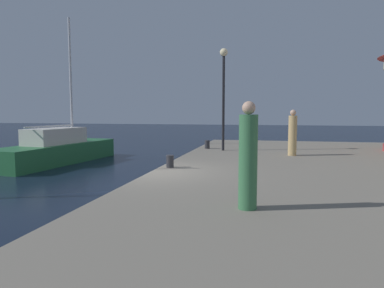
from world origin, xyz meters
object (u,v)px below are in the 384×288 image
(person_near_carousel, at_px, (293,134))
(sailboat_green, at_px, (57,150))
(person_mid_promenade, at_px, (248,159))
(bollard_north, at_px, (207,144))
(lamp_post_mid_promenade, at_px, (224,82))
(bollard_center, at_px, (170,161))

(person_near_carousel, bearing_deg, sailboat_green, 175.61)
(sailboat_green, height_order, person_mid_promenade, sailboat_green)
(person_mid_promenade, distance_m, person_near_carousel, 8.49)
(person_near_carousel, bearing_deg, person_mid_promenade, -98.84)
(bollard_north, bearing_deg, person_mid_promenade, -76.11)
(sailboat_green, relative_size, person_mid_promenade, 3.83)
(lamp_post_mid_promenade, height_order, person_near_carousel, lamp_post_mid_promenade)
(sailboat_green, bearing_deg, person_mid_promenade, -42.77)
(lamp_post_mid_promenade, xyz_separation_m, bollard_center, (-1.02, -5.34, -2.93))
(person_near_carousel, bearing_deg, bollard_north, 153.77)
(bollard_north, relative_size, person_near_carousel, 0.21)
(bollard_center, relative_size, person_near_carousel, 0.21)
(bollard_north, distance_m, person_near_carousel, 4.35)
(person_mid_promenade, height_order, person_near_carousel, person_mid_promenade)
(bollard_north, bearing_deg, person_near_carousel, -26.23)
(bollard_north, height_order, bollard_center, same)
(lamp_post_mid_promenade, xyz_separation_m, person_near_carousel, (3.00, -1.27, -2.26))
(bollard_north, xyz_separation_m, bollard_center, (-0.17, -5.97, 0.00))
(sailboat_green, relative_size, lamp_post_mid_promenade, 1.63)
(bollard_center, distance_m, person_mid_promenade, 5.15)
(sailboat_green, distance_m, lamp_post_mid_promenade, 8.94)
(lamp_post_mid_promenade, relative_size, bollard_north, 11.57)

